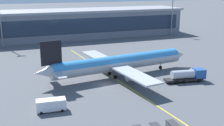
% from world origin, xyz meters
% --- Properties ---
extents(ground_plane, '(700.00, 700.00, 0.00)m').
position_xyz_m(ground_plane, '(0.00, 0.00, 0.00)').
color(ground_plane, '#515459').
extents(apron_lead_in_line, '(7.00, 79.74, 0.01)m').
position_xyz_m(apron_lead_in_line, '(4.14, 2.00, 0.00)').
color(apron_lead_in_line, yellow).
rests_on(apron_lead_in_line, ground_plane).
extents(terminal_building, '(162.76, 21.63, 13.19)m').
position_xyz_m(terminal_building, '(-18.14, 69.99, 6.61)').
color(terminal_building, slate).
rests_on(terminal_building, ground_plane).
extents(main_airliner, '(46.49, 37.09, 11.59)m').
position_xyz_m(main_airliner, '(5.85, 5.50, 3.80)').
color(main_airliner, '#B2B7BC').
rests_on(main_airliner, ground_plane).
extents(fuel_tanker, '(11.05, 4.09, 3.25)m').
position_xyz_m(fuel_tanker, '(20.74, -5.43, 1.75)').
color(fuel_tanker, '#232326').
rests_on(fuel_tanker, ground_plane).
extents(lavatory_truck, '(5.97, 2.76, 2.50)m').
position_xyz_m(lavatory_truck, '(-15.54, -10.81, 1.42)').
color(lavatory_truck, white).
rests_on(lavatory_truck, ground_plane).
extents(apron_light_mast_1, '(2.80, 0.50, 18.90)m').
position_xyz_m(apron_light_mast_1, '(55.85, 58.03, 11.34)').
color(apron_light_mast_1, gray).
rests_on(apron_light_mast_1, ground_plane).
extents(apron_light_mast_2, '(2.80, 0.50, 23.87)m').
position_xyz_m(apron_light_mast_2, '(-23.94, 58.03, 13.93)').
color(apron_light_mast_2, gray).
rests_on(apron_light_mast_2, ground_plane).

